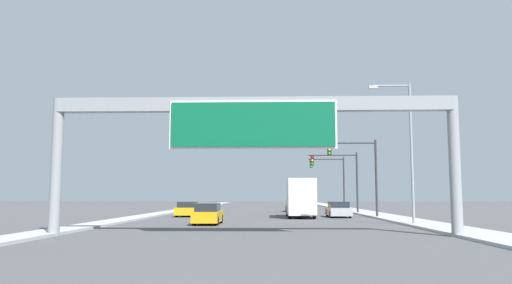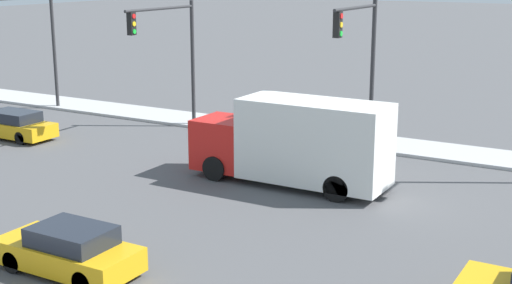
{
  "view_description": "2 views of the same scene",
  "coord_description": "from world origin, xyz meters",
  "px_view_note": "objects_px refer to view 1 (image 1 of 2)",
  "views": [
    {
      "loc": [
        0.92,
        -6.82,
        2.03
      ],
      "look_at": [
        0.0,
        22.61,
        5.16
      ],
      "focal_mm": 35.0,
      "sensor_mm": 36.0,
      "label": 1
    },
    {
      "loc": [
        -20.5,
        26.47,
        8.4
      ],
      "look_at": [
        -0.39,
        38.03,
        2.64
      ],
      "focal_mm": 50.0,
      "sensor_mm": 36.0,
      "label": 2
    }
  ],
  "objects_px": {
    "truck_box_primary": "(300,198)",
    "traffic_light_near_intersection": "(361,165)",
    "car_mid_center": "(338,210)",
    "traffic_light_far_intersection": "(333,174)",
    "sign_gantry": "(253,125)",
    "street_lamp_right": "(406,141)",
    "car_far_right": "(208,214)",
    "car_near_center": "(293,206)",
    "car_near_left": "(188,209)",
    "traffic_light_mid_block": "(342,172)"
  },
  "relations": [
    {
      "from": "traffic_light_mid_block",
      "to": "traffic_light_far_intersection",
      "type": "distance_m",
      "value": 10.0
    },
    {
      "from": "sign_gantry",
      "to": "car_mid_center",
      "type": "relative_size",
      "value": 4.34
    },
    {
      "from": "car_near_left",
      "to": "traffic_light_mid_block",
      "type": "bearing_deg",
      "value": 26.36
    },
    {
      "from": "car_near_center",
      "to": "traffic_light_far_intersection",
      "type": "height_order",
      "value": "traffic_light_far_intersection"
    },
    {
      "from": "car_far_right",
      "to": "car_near_center",
      "type": "height_order",
      "value": "car_far_right"
    },
    {
      "from": "car_mid_center",
      "to": "traffic_light_near_intersection",
      "type": "distance_m",
      "value": 4.6
    },
    {
      "from": "car_near_left",
      "to": "truck_box_primary",
      "type": "relative_size",
      "value": 0.53
    },
    {
      "from": "car_near_left",
      "to": "traffic_light_mid_block",
      "type": "distance_m",
      "value": 17.82
    },
    {
      "from": "car_near_left",
      "to": "street_lamp_right",
      "type": "distance_m",
      "value": 22.21
    },
    {
      "from": "car_near_left",
      "to": "traffic_light_near_intersection",
      "type": "distance_m",
      "value": 16.55
    },
    {
      "from": "car_far_right",
      "to": "traffic_light_far_intersection",
      "type": "relative_size",
      "value": 0.65
    },
    {
      "from": "car_far_right",
      "to": "traffic_light_near_intersection",
      "type": "relative_size",
      "value": 0.65
    },
    {
      "from": "traffic_light_mid_block",
      "to": "car_far_right",
      "type": "bearing_deg",
      "value": -121.07
    },
    {
      "from": "car_near_center",
      "to": "sign_gantry",
      "type": "bearing_deg",
      "value": -95.49
    },
    {
      "from": "car_far_right",
      "to": "truck_box_primary",
      "type": "height_order",
      "value": "truck_box_primary"
    },
    {
      "from": "car_far_right",
      "to": "traffic_light_mid_block",
      "type": "height_order",
      "value": "traffic_light_mid_block"
    },
    {
      "from": "street_lamp_right",
      "to": "car_mid_center",
      "type": "bearing_deg",
      "value": 103.73
    },
    {
      "from": "car_near_center",
      "to": "traffic_light_mid_block",
      "type": "height_order",
      "value": "traffic_light_mid_block"
    },
    {
      "from": "traffic_light_far_intersection",
      "to": "traffic_light_mid_block",
      "type": "bearing_deg",
      "value": -91.61
    },
    {
      "from": "traffic_light_near_intersection",
      "to": "street_lamp_right",
      "type": "xyz_separation_m",
      "value": [
        1.12,
        -11.09,
        0.97
      ]
    },
    {
      "from": "sign_gantry",
      "to": "street_lamp_right",
      "type": "bearing_deg",
      "value": 41.91
    },
    {
      "from": "sign_gantry",
      "to": "car_mid_center",
      "type": "distance_m",
      "value": 22.97
    },
    {
      "from": "truck_box_primary",
      "to": "street_lamp_right",
      "type": "relative_size",
      "value": 0.83
    },
    {
      "from": "traffic_light_far_intersection",
      "to": "sign_gantry",
      "type": "bearing_deg",
      "value": -102.47
    },
    {
      "from": "traffic_light_far_intersection",
      "to": "car_far_right",
      "type": "bearing_deg",
      "value": -112.36
    },
    {
      "from": "traffic_light_near_intersection",
      "to": "traffic_light_mid_block",
      "type": "relative_size",
      "value": 1.05
    },
    {
      "from": "sign_gantry",
      "to": "traffic_light_mid_block",
      "type": "bearing_deg",
      "value": 74.08
    },
    {
      "from": "car_mid_center",
      "to": "car_far_right",
      "type": "relative_size",
      "value": 1.04
    },
    {
      "from": "car_near_center",
      "to": "traffic_light_near_intersection",
      "type": "xyz_separation_m",
      "value": [
        5.39,
        -16.33,
        4.01
      ]
    },
    {
      "from": "sign_gantry",
      "to": "truck_box_primary",
      "type": "bearing_deg",
      "value": 80.34
    },
    {
      "from": "car_near_left",
      "to": "traffic_light_far_intersection",
      "type": "relative_size",
      "value": 0.61
    },
    {
      "from": "truck_box_primary",
      "to": "traffic_light_near_intersection",
      "type": "xyz_separation_m",
      "value": [
        5.39,
        -0.48,
        2.93
      ]
    },
    {
      "from": "car_far_right",
      "to": "street_lamp_right",
      "type": "relative_size",
      "value": 0.47
    },
    {
      "from": "car_near_center",
      "to": "truck_box_primary",
      "type": "height_order",
      "value": "truck_box_primary"
    },
    {
      "from": "street_lamp_right",
      "to": "car_far_right",
      "type": "bearing_deg",
      "value": 175.56
    },
    {
      "from": "truck_box_primary",
      "to": "traffic_light_mid_block",
      "type": "bearing_deg",
      "value": 61.92
    },
    {
      "from": "street_lamp_right",
      "to": "car_near_center",
      "type": "bearing_deg",
      "value": 103.37
    },
    {
      "from": "traffic_light_near_intersection",
      "to": "traffic_light_far_intersection",
      "type": "relative_size",
      "value": 1.01
    },
    {
      "from": "car_near_left",
      "to": "car_near_center",
      "type": "relative_size",
      "value": 0.9
    },
    {
      "from": "sign_gantry",
      "to": "traffic_light_near_intersection",
      "type": "height_order",
      "value": "traffic_light_near_intersection"
    },
    {
      "from": "traffic_light_near_intersection",
      "to": "truck_box_primary",
      "type": "bearing_deg",
      "value": 174.94
    },
    {
      "from": "traffic_light_mid_block",
      "to": "traffic_light_near_intersection",
      "type": "bearing_deg",
      "value": -88.21
    },
    {
      "from": "car_far_right",
      "to": "truck_box_primary",
      "type": "bearing_deg",
      "value": 56.37
    },
    {
      "from": "traffic_light_near_intersection",
      "to": "car_near_left",
      "type": "bearing_deg",
      "value": 171.84
    },
    {
      "from": "car_mid_center",
      "to": "truck_box_primary",
      "type": "bearing_deg",
      "value": -167.5
    },
    {
      "from": "car_near_left",
      "to": "traffic_light_near_intersection",
      "type": "relative_size",
      "value": 0.61
    },
    {
      "from": "car_near_center",
      "to": "traffic_light_near_intersection",
      "type": "distance_m",
      "value": 17.66
    },
    {
      "from": "car_near_center",
      "to": "traffic_light_near_intersection",
      "type": "bearing_deg",
      "value": -71.72
    },
    {
      "from": "car_near_center",
      "to": "street_lamp_right",
      "type": "bearing_deg",
      "value": -76.63
    },
    {
      "from": "car_mid_center",
      "to": "traffic_light_far_intersection",
      "type": "xyz_separation_m",
      "value": [
        1.86,
        18.75,
        3.98
      ]
    }
  ]
}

